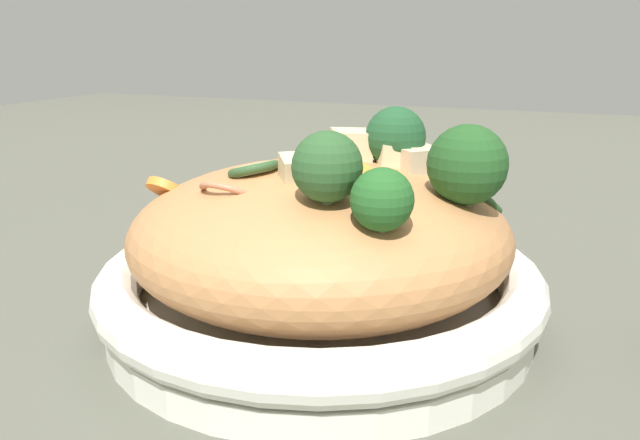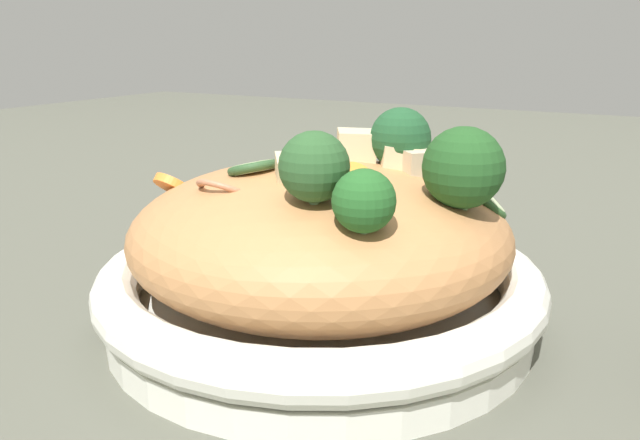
% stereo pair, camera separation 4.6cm
% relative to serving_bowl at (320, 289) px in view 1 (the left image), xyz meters
% --- Properties ---
extents(ground_plane, '(3.00, 3.00, 0.00)m').
position_rel_serving_bowl_xyz_m(ground_plane, '(0.00, 0.00, -0.03)').
color(ground_plane, '#535448').
extents(serving_bowl, '(0.32, 0.32, 0.05)m').
position_rel_serving_bowl_xyz_m(serving_bowl, '(0.00, 0.00, 0.00)').
color(serving_bowl, white).
rests_on(serving_bowl, ground_plane).
extents(noodle_heap, '(0.27, 0.27, 0.10)m').
position_rel_serving_bowl_xyz_m(noodle_heap, '(-0.00, 0.00, 0.04)').
color(noodle_heap, '#B87D4B').
rests_on(noodle_heap, serving_bowl).
extents(broccoli_florets, '(0.18, 0.13, 0.07)m').
position_rel_serving_bowl_xyz_m(broccoli_florets, '(0.01, 0.07, 0.10)').
color(broccoli_florets, '#A2B979').
rests_on(broccoli_florets, serving_bowl).
extents(carrot_coins, '(0.10, 0.18, 0.04)m').
position_rel_serving_bowl_xyz_m(carrot_coins, '(0.00, -0.05, 0.08)').
color(carrot_coins, orange).
rests_on(carrot_coins, serving_bowl).
extents(zucchini_slices, '(0.12, 0.19, 0.04)m').
position_rel_serving_bowl_xyz_m(zucchini_slices, '(-0.01, 0.04, 0.08)').
color(zucchini_slices, beige).
rests_on(zucchini_slices, serving_bowl).
extents(chicken_chunks, '(0.12, 0.09, 0.03)m').
position_rel_serving_bowl_xyz_m(chicken_chunks, '(-0.03, 0.03, 0.09)').
color(chicken_chunks, beige).
rests_on(chicken_chunks, serving_bowl).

